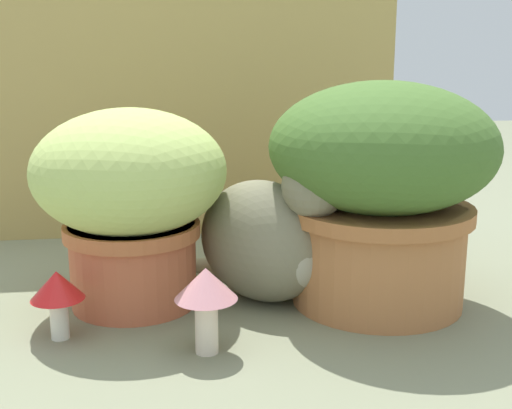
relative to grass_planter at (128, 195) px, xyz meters
name	(u,v)px	position (x,y,z in m)	size (l,w,h in m)	color
ground_plane	(173,318)	(0.07, -0.08, -0.20)	(6.00, 6.00, 0.00)	gray
cardboard_backdrop	(160,78)	(0.06, 0.46, 0.18)	(1.13, 0.03, 0.76)	tan
grass_planter	(128,195)	(0.00, 0.00, 0.00)	(0.34, 0.34, 0.35)	#C3603F
leafy_planter	(379,183)	(0.43, -0.05, 0.02)	(0.39, 0.39, 0.40)	#B47141
cat	(268,236)	(0.24, -0.02, -0.08)	(0.30, 0.35, 0.32)	#79755C
mushroom_ornament_pink	(203,292)	(0.12, -0.22, -0.10)	(0.09, 0.09, 0.13)	beige
mushroom_ornament_red	(55,290)	(-0.11, -0.14, -0.12)	(0.08, 0.08, 0.11)	white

